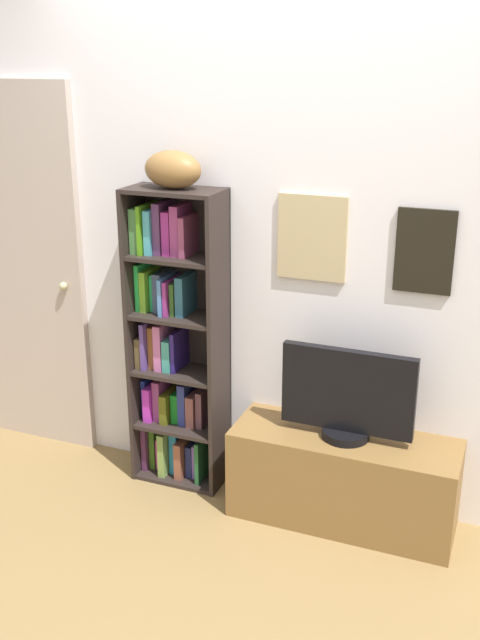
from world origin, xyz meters
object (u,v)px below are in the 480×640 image
(television, at_px, (347,396))
(door, at_px, (22,271))
(tv_stand, at_px, (343,479))
(football, at_px, (173,170))
(bookshelf, at_px, (174,348))

(television, relative_size, door, 0.31)
(tv_stand, distance_m, door, 2.04)
(television, bearing_deg, football, 176.01)
(bookshelf, distance_m, tv_stand, 1.05)
(television, distance_m, door, 1.92)
(bookshelf, distance_m, door, 1.00)
(bookshelf, height_order, football, football)
(football, bearing_deg, television, -3.99)
(bookshelf, height_order, television, bookshelf)
(bookshelf, bearing_deg, tv_stand, -5.63)
(bookshelf, relative_size, tv_stand, 1.45)
(football, xyz_separation_m, tv_stand, (0.88, -0.06, -1.40))
(bookshelf, distance_m, television, 0.93)
(bookshelf, relative_size, television, 2.50)
(tv_stand, bearing_deg, television, 90.00)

